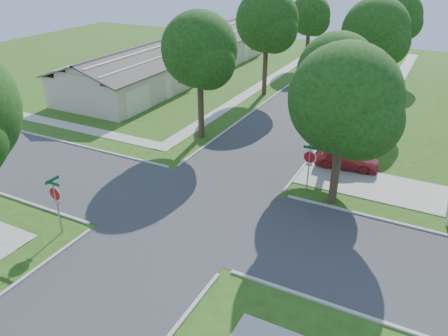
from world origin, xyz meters
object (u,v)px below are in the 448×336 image
at_px(house_nw_near, 129,79).
at_px(car_driveway, 347,159).
at_px(tree_w_far, 310,17).
at_px(tree_ne_corner, 345,104).
at_px(car_curb_west, 338,46).
at_px(tree_w_mid, 268,24).
at_px(tree_e_near, 337,77).
at_px(tree_w_near, 200,53).
at_px(stop_sign_sw, 55,196).
at_px(car_curb_east, 362,82).
at_px(house_nw_far, 215,47).
at_px(tree_e_far, 398,18).
at_px(tree_e_mid, 376,35).
at_px(stop_sign_ne, 309,159).

height_order(house_nw_near, car_driveway, house_nw_near).
bearing_deg(tree_w_far, tree_ne_corner, -69.72).
bearing_deg(house_nw_near, car_curb_west, 65.73).
xyz_separation_m(tree_w_mid, tree_w_far, (-0.01, 13.00, -0.98)).
height_order(tree_e_near, tree_ne_corner, tree_ne_corner).
bearing_deg(tree_w_near, tree_e_near, -0.00).
relative_size(tree_w_mid, tree_w_far, 1.19).
xyz_separation_m(stop_sign_sw, car_curb_west, (1.50, 48.07, -1.29)).
height_order(stop_sign_sw, tree_ne_corner, tree_ne_corner).
bearing_deg(stop_sign_sw, car_curb_east, 76.01).
distance_m(tree_w_near, house_nw_far, 26.05).
xyz_separation_m(house_nw_far, car_curb_east, (19.19, -4.98, -0.79)).
bearing_deg(house_nw_far, tree_e_far, 5.53).
xyz_separation_m(tree_e_far, house_nw_far, (-20.75, -2.01, -4.46)).
distance_m(tree_ne_corner, house_nw_far, 35.90).
relative_size(tree_w_near, house_nw_far, 0.66).
height_order(tree_e_far, house_nw_far, tree_e_far).
bearing_deg(tree_e_mid, house_nw_near, -163.85).
height_order(stop_sign_ne, tree_w_near, tree_w_near).
height_order(tree_e_near, house_nw_near, tree_e_near).
bearing_deg(tree_e_near, tree_w_near, 180.00).
bearing_deg(tree_e_far, car_curb_west, 130.34).
distance_m(tree_w_near, car_curb_west, 34.81).
bearing_deg(tree_w_far, tree_e_far, 0.00).
bearing_deg(stop_sign_ne, car_curb_east, 93.85).
distance_m(stop_sign_sw, car_curb_west, 48.11).
bearing_deg(car_driveway, house_nw_far, 36.09).
xyz_separation_m(stop_sign_sw, house_nw_near, (-11.29, 19.70, -0.51)).
bearing_deg(tree_e_far, tree_e_near, -90.00).
distance_m(stop_sign_ne, tree_e_mid, 16.84).
bearing_deg(tree_w_mid, stop_sign_sw, -90.13).
bearing_deg(tree_e_near, car_driveway, -13.75).
relative_size(tree_e_far, tree_w_far, 1.09).
relative_size(tree_e_mid, house_nw_near, 0.68).
xyz_separation_m(tree_e_near, car_curb_east, (-1.55, 18.01, -4.92)).
bearing_deg(tree_w_mid, tree_w_near, -90.02).
relative_size(tree_e_near, car_curb_west, 1.61).
relative_size(stop_sign_sw, tree_ne_corner, 0.34).
xyz_separation_m(tree_w_far, car_driveway, (10.65, -25.31, -4.87)).
height_order(tree_e_far, tree_w_near, tree_w_near).
xyz_separation_m(tree_w_near, tree_ne_corner, (11.00, -4.80, -0.52)).
bearing_deg(stop_sign_sw, tree_w_mid, 89.87).
relative_size(tree_e_mid, tree_w_far, 1.15).
distance_m(tree_e_far, car_driveway, 25.89).
bearing_deg(tree_e_near, house_nw_near, 163.89).
relative_size(tree_e_far, car_driveway, 2.26).
xyz_separation_m(tree_e_far, tree_w_far, (-9.40, -0.00, -0.47)).
relative_size(tree_e_far, house_nw_far, 0.64).
bearing_deg(stop_sign_sw, tree_e_mid, 69.80).
bearing_deg(car_curb_east, tree_w_near, -116.38).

